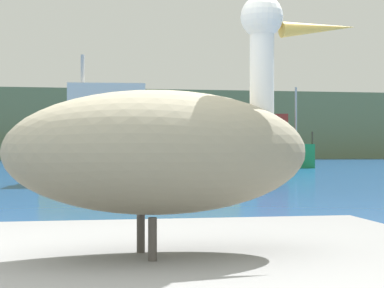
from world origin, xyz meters
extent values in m
cube|color=#6B7A51|center=(0.00, 63.96, 3.32)|extent=(140.00, 11.72, 6.65)
ellipsoid|color=gray|center=(0.59, 0.38, 1.14)|extent=(1.15, 0.65, 0.44)
cylinder|color=white|center=(0.97, 0.43, 1.40)|extent=(0.09, 0.09, 0.39)
sphere|color=white|center=(0.97, 0.43, 1.65)|extent=(0.16, 0.16, 0.16)
cone|color=gold|center=(1.21, 0.46, 1.62)|extent=(0.32, 0.10, 0.09)
cylinder|color=#4C4742|center=(0.52, 0.47, 0.85)|extent=(0.03, 0.03, 0.15)
cylinder|color=#4C4742|center=(0.55, 0.29, 0.85)|extent=(0.03, 0.03, 0.15)
cube|color=yellow|center=(2.19, 18.89, 0.71)|extent=(6.36, 2.55, 1.43)
cube|color=silver|center=(1.12, 18.98, 2.30)|extent=(2.55, 1.77, 1.74)
cylinder|color=#B2B2B2|center=(0.33, 19.05, 2.79)|extent=(0.12, 0.12, 2.72)
cylinder|color=#3F382D|center=(-0.78, 19.14, 1.78)|extent=(0.10, 0.10, 0.70)
cube|color=#1E8C4C|center=(10.76, 33.06, 0.67)|extent=(5.25, 2.87, 1.33)
cube|color=maroon|center=(10.96, 33.00, 2.18)|extent=(1.94, 1.50, 1.69)
cylinder|color=#B2B2B2|center=(12.20, 32.63, 2.94)|extent=(0.12, 0.12, 3.21)
cylinder|color=#3F382D|center=(13.07, 32.37, 1.68)|extent=(0.10, 0.10, 0.70)
camera|label=1|loc=(0.31, -1.85, 1.16)|focal=59.83mm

